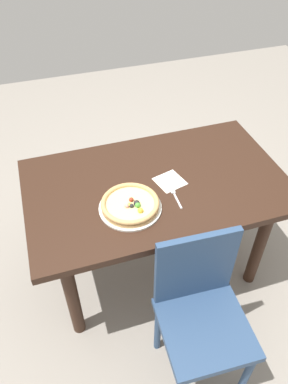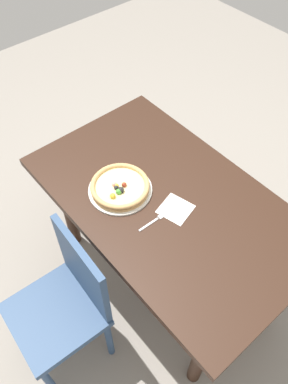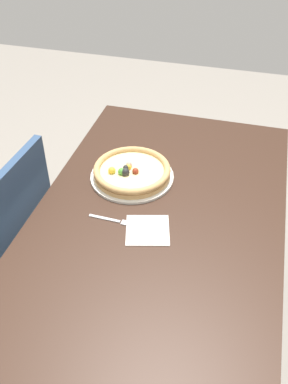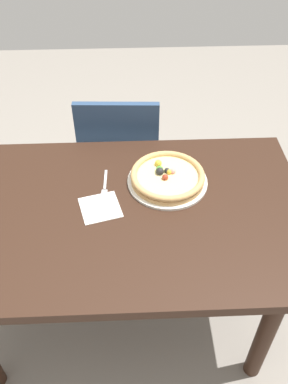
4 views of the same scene
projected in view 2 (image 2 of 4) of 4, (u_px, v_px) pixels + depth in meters
name	position (u px, v px, depth m)	size (l,w,h in m)	color
ground_plane	(162.00, 272.00, 2.43)	(6.00, 6.00, 0.00)	gray
dining_table	(167.00, 212.00, 1.93)	(1.39, 0.84, 0.76)	#331E14
chair_near	(66.00, 303.00, 1.79)	(0.42, 0.42, 0.89)	navy
plate	(120.00, 190.00, 1.87)	(0.31, 0.31, 0.01)	silver
pizza	(120.00, 187.00, 1.85)	(0.29, 0.29, 0.05)	tan
fork	(156.00, 220.00, 1.77)	(0.02, 0.17, 0.00)	silver
napkin	(176.00, 209.00, 1.80)	(0.14, 0.14, 0.00)	white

